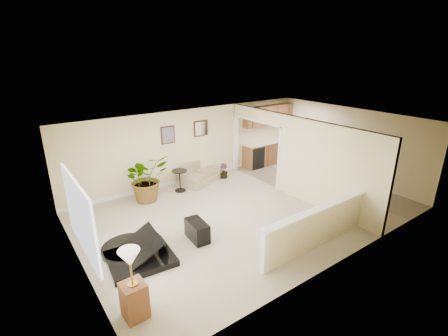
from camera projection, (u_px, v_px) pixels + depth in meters
floor at (248, 210)px, 9.29m from camera, size 9.00×9.00×0.00m
back_wall at (193, 145)px, 11.15m from camera, size 9.00×0.04×2.50m
front_wall at (345, 211)px, 6.57m from camera, size 9.00×0.04×2.50m
left_wall at (74, 215)px, 6.39m from camera, size 0.04×6.00×2.50m
right_wall at (348, 144)px, 11.33m from camera, size 0.04×6.00×2.50m
ceiling at (251, 124)px, 8.44m from camera, size 9.00×6.00×0.04m
kitchen_vinyl at (320, 185)px, 11.02m from camera, size 2.70×6.00×0.01m
interior_partition at (289, 156)px, 10.05m from camera, size 0.18×5.99×2.50m
pony_half_wall at (316, 227)px, 7.40m from camera, size 3.42×0.22×1.00m
left_window at (80, 216)px, 5.95m from camera, size 0.05×2.15×1.45m
wall_art_left at (168, 135)px, 10.44m from camera, size 0.48×0.04×0.58m
wall_mirror at (201, 128)px, 11.11m from camera, size 0.55×0.04×0.55m
kitchen_cabinets at (267, 143)px, 12.83m from camera, size 2.36×0.65×2.33m
piano at (135, 238)px, 6.94m from camera, size 1.68×1.74×1.29m
piano_bench at (197, 231)px, 7.79m from camera, size 0.41×0.74×0.47m
loveseat at (199, 172)px, 11.25m from camera, size 1.85×1.41×0.88m
accent_table at (180, 178)px, 10.42m from camera, size 0.49×0.49×0.71m
palm_plant at (147, 178)px, 9.70m from camera, size 1.42×1.27×1.44m
small_plant at (224, 172)px, 11.59m from camera, size 0.33×0.33×0.53m
lamp_stand at (133, 289)px, 5.40m from camera, size 0.41×0.41×1.33m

